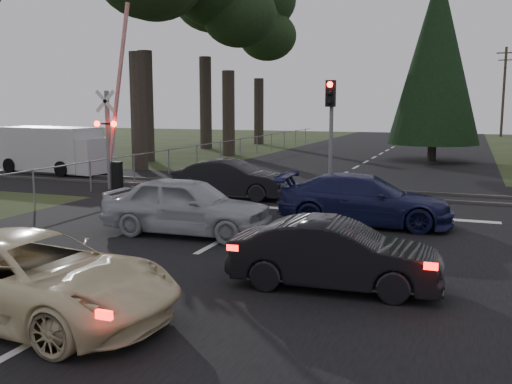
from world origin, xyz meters
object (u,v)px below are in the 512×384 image
at_px(traffic_signal_center, 331,118).
at_px(dark_car_far, 231,179).
at_px(silver_car, 187,206).
at_px(crossing_signal, 113,137).
at_px(blue_sedan, 365,200).
at_px(utility_pole_far, 504,90).
at_px(dark_hatchback, 335,255).
at_px(white_van, 57,150).
at_px(cream_coupe, 31,278).

distance_m(traffic_signal_center, dark_car_far, 4.06).
relative_size(traffic_signal_center, silver_car, 0.95).
relative_size(crossing_signal, dark_car_far, 1.72).
relative_size(traffic_signal_center, blue_sedan, 0.87).
distance_m(utility_pole_far, silver_car, 52.13).
bearing_deg(dark_hatchback, white_van, 49.57).
bearing_deg(silver_car, crossing_signal, 44.95).
bearing_deg(white_van, blue_sedan, -18.28).
height_order(dark_hatchback, blue_sedan, blue_sedan).
distance_m(silver_car, dark_car_far, 5.77).
height_order(crossing_signal, utility_pole_far, utility_pole_far).
relative_size(traffic_signal_center, utility_pole_far, 0.46).
height_order(traffic_signal_center, cream_coupe, traffic_signal_center).
height_order(crossing_signal, dark_hatchback, crossing_signal).
xyz_separation_m(crossing_signal, utility_pole_far, (15.77, 45.21, 2.67)).
distance_m(silver_car, blue_sedan, 4.89).
distance_m(traffic_signal_center, dark_hatchback, 10.21).
height_order(cream_coupe, blue_sedan, blue_sedan).
relative_size(silver_car, white_van, 0.75).
height_order(dark_hatchback, dark_car_far, dark_car_far).
distance_m(crossing_signal, silver_car, 8.63).
xyz_separation_m(utility_pole_far, silver_car, (-9.58, -51.08, -3.99)).
relative_size(traffic_signal_center, cream_coupe, 0.86).
relative_size(crossing_signal, dark_hatchback, 1.86).
bearing_deg(blue_sedan, dark_car_far, 58.46).
height_order(utility_pole_far, dark_car_far, utility_pole_far).
xyz_separation_m(dark_hatchback, blue_sedan, (-0.47, 5.72, 0.07)).
height_order(dark_hatchback, white_van, white_van).
xyz_separation_m(cream_coupe, dark_car_far, (-1.63, 11.68, 0.01)).
relative_size(traffic_signal_center, dark_hatchback, 1.09).
relative_size(utility_pole_far, dark_car_far, 2.22).
bearing_deg(silver_car, utility_pole_far, -12.19).
height_order(silver_car, dark_car_far, silver_car).
xyz_separation_m(dark_hatchback, white_van, (-16.42, 12.47, 0.50)).
height_order(crossing_signal, silver_car, crossing_signal).
relative_size(cream_coupe, blue_sedan, 1.00).
bearing_deg(dark_car_far, utility_pole_far, -15.79).
bearing_deg(cream_coupe, silver_car, 7.66).
bearing_deg(white_van, utility_pole_far, 67.26).
bearing_deg(dark_car_far, white_van, 67.62).
distance_m(dark_hatchback, white_van, 20.63).
xyz_separation_m(crossing_signal, dark_car_far, (5.01, -0.22, -1.39)).
relative_size(cream_coupe, white_van, 0.82).
xyz_separation_m(utility_pole_far, cream_coupe, (-9.14, -57.11, -4.06)).
xyz_separation_m(traffic_signal_center, utility_pole_far, (7.50, 44.32, 1.92)).
bearing_deg(dark_hatchback, crossing_signal, 47.30).
bearing_deg(blue_sedan, silver_car, 122.17).
height_order(cream_coupe, silver_car, silver_car).
xyz_separation_m(crossing_signal, cream_coupe, (6.64, -11.90, -1.40)).
xyz_separation_m(silver_car, white_van, (-11.94, 9.55, 0.38)).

